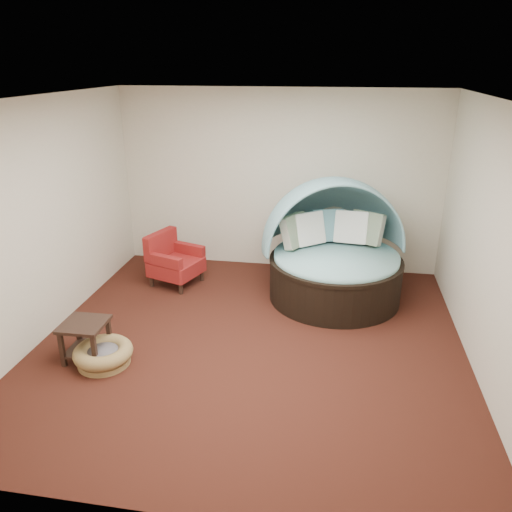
% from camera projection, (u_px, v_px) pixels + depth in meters
% --- Properties ---
extents(floor, '(5.00, 5.00, 0.00)m').
position_uv_depth(floor, '(251.00, 343.00, 5.98)').
color(floor, '#401812').
rests_on(floor, ground).
extents(wall_back, '(5.00, 0.00, 5.00)m').
position_uv_depth(wall_back, '(279.00, 181.00, 7.76)').
color(wall_back, beige).
rests_on(wall_back, floor).
extents(wall_front, '(5.00, 0.00, 5.00)m').
position_uv_depth(wall_front, '(181.00, 357.00, 3.18)').
color(wall_front, beige).
rests_on(wall_front, floor).
extents(wall_left, '(0.00, 5.00, 5.00)m').
position_uv_depth(wall_left, '(41.00, 221.00, 5.86)').
color(wall_left, beige).
rests_on(wall_left, floor).
extents(wall_right, '(0.00, 5.00, 5.00)m').
position_uv_depth(wall_right, '(491.00, 246.00, 5.08)').
color(wall_right, beige).
rests_on(wall_right, floor).
extents(ceiling, '(5.00, 5.00, 0.00)m').
position_uv_depth(ceiling, '(250.00, 99.00, 4.96)').
color(ceiling, white).
rests_on(ceiling, wall_back).
extents(canopy_daybed, '(2.33, 2.29, 1.69)m').
position_uv_depth(canopy_daybed, '(335.00, 243.00, 6.94)').
color(canopy_daybed, black).
rests_on(canopy_daybed, floor).
extents(pet_basket, '(0.79, 0.79, 0.23)m').
position_uv_depth(pet_basket, '(103.00, 354.00, 5.54)').
color(pet_basket, olive).
rests_on(pet_basket, floor).
extents(red_armchair, '(0.85, 0.85, 0.78)m').
position_uv_depth(red_armchair, '(173.00, 261.00, 7.47)').
color(red_armchair, black).
rests_on(red_armchair, floor).
extents(side_table, '(0.48, 0.48, 0.45)m').
position_uv_depth(side_table, '(85.00, 335.00, 5.57)').
color(side_table, black).
rests_on(side_table, floor).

